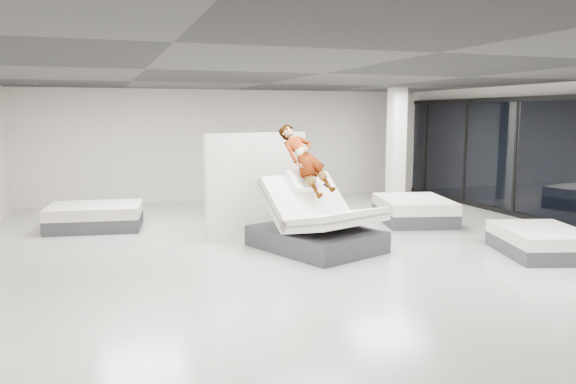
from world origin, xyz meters
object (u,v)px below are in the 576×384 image
(hero_bed, at_px, (317,226))
(flat_bed_right_far, at_px, (414,210))
(divider_panel, at_px, (257,185))
(flat_bed_left_far, at_px, (95,217))
(person, at_px, (305,176))
(remote, at_px, (326,186))
(flat_bed_right_near, at_px, (541,242))
(column, at_px, (396,147))

(hero_bed, relative_size, flat_bed_right_far, 1.15)
(divider_panel, relative_size, flat_bed_left_far, 1.10)
(person, bearing_deg, flat_bed_right_far, 3.05)
(hero_bed, bearing_deg, flat_bed_left_far, 139.60)
(remote, xyz_separation_m, divider_panel, (-0.94, 1.42, -0.12))
(divider_panel, relative_size, flat_bed_right_far, 1.01)
(person, distance_m, divider_panel, 1.36)
(remote, relative_size, flat_bed_right_near, 0.07)
(person, relative_size, divider_panel, 0.68)
(divider_panel, relative_size, column, 0.73)
(person, relative_size, column, 0.49)
(remote, height_order, flat_bed_right_near, remote)
(person, bearing_deg, remote, -57.85)
(column, bearing_deg, person, -136.68)
(flat_bed_right_far, relative_size, column, 0.73)
(flat_bed_right_far, bearing_deg, divider_panel, -175.56)
(divider_panel, height_order, flat_bed_right_near, divider_panel)
(remote, distance_m, flat_bed_right_far, 3.51)
(divider_panel, height_order, column, column)
(flat_bed_right_far, bearing_deg, flat_bed_right_near, -81.42)
(hero_bed, distance_m, flat_bed_left_far, 5.15)
(hero_bed, distance_m, person, 0.98)
(flat_bed_left_far, bearing_deg, person, -38.49)
(person, bearing_deg, divider_panel, 95.88)
(person, relative_size, remote, 11.31)
(hero_bed, xyz_separation_m, person, (-0.12, 0.32, 0.92))
(divider_panel, relative_size, flat_bed_right_near, 1.14)
(flat_bed_left_far, distance_m, column, 8.04)
(hero_bed, height_order, remote, hero_bed)
(divider_panel, bearing_deg, column, 13.54)
(remote, relative_size, flat_bed_right_far, 0.06)
(flat_bed_left_far, relative_size, column, 0.66)
(person, distance_m, flat_bed_right_far, 3.73)
(hero_bed, height_order, person, person)
(person, distance_m, column, 5.63)
(divider_panel, xyz_separation_m, flat_bed_right_far, (3.86, 0.30, -0.79))
(flat_bed_right_far, bearing_deg, hero_bed, -150.17)
(person, relative_size, flat_bed_left_far, 0.74)
(person, xyz_separation_m, divider_panel, (-0.61, 1.18, -0.29))
(remote, distance_m, divider_panel, 1.71)
(flat_bed_left_far, height_order, column, column)
(hero_bed, bearing_deg, divider_panel, 116.04)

